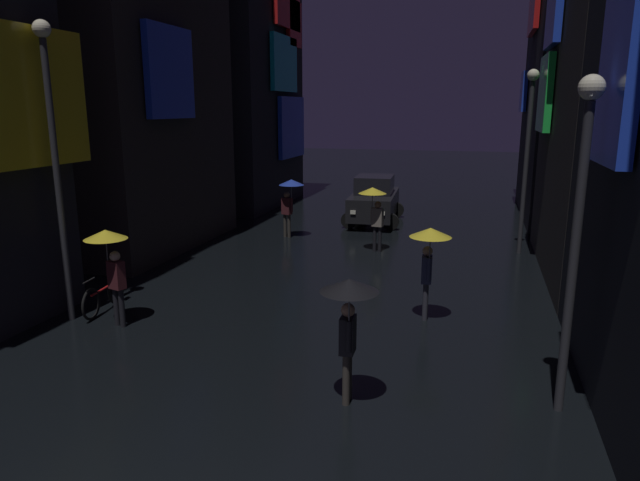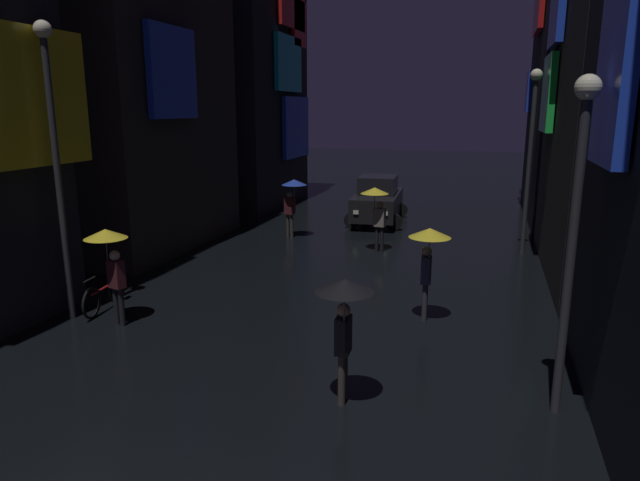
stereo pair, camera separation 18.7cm
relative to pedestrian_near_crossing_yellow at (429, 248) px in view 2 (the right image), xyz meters
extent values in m
cube|color=yellow|center=(-8.00, -2.65, 3.15)|extent=(0.20, 4.20, 2.84)
cube|color=#264CF9|center=(-8.00, 3.50, 3.95)|extent=(0.20, 2.51, 2.65)
cube|color=black|center=(-10.15, 13.61, 4.85)|extent=(4.00, 7.06, 13.03)
cube|color=#264CF9|center=(-8.00, 14.84, 2.00)|extent=(0.20, 3.42, 2.90)
cube|color=#19D8F2|center=(-8.00, 13.85, 4.91)|extent=(0.20, 3.21, 2.48)
cube|color=red|center=(-8.00, 15.37, 6.85)|extent=(0.20, 1.80, 2.11)
cube|color=#264CF9|center=(2.70, -3.17, 3.36)|extent=(0.20, 1.86, 2.42)
cube|color=#26E54C|center=(2.70, 6.55, 3.34)|extent=(0.20, 2.35, 2.21)
cube|color=#264CF9|center=(2.70, 6.02, 5.58)|extent=(0.20, 2.50, 1.91)
cube|color=#264CF9|center=(2.70, 16.38, 3.65)|extent=(0.20, 1.81, 1.79)
cylinder|color=#2D2D38|center=(-0.05, 0.21, -1.24)|extent=(0.12, 0.12, 0.85)
cylinder|color=#2D2D38|center=(-0.04, 0.03, -1.24)|extent=(0.12, 0.12, 0.85)
cube|color=#333859|center=(-0.04, 0.12, -0.52)|extent=(0.24, 0.35, 0.60)
sphere|color=tan|center=(-0.04, 0.12, -0.11)|extent=(0.22, 0.22, 0.22)
cylinder|color=#333859|center=(0.02, -0.06, -0.47)|extent=(0.09, 0.09, 0.50)
cylinder|color=slate|center=(0.02, -0.06, -0.13)|extent=(0.02, 0.02, 0.77)
cone|color=yellow|center=(0.02, -0.06, 0.35)|extent=(0.90, 0.90, 0.20)
cylinder|color=black|center=(-2.04, 5.85, -1.24)|extent=(0.12, 0.12, 0.85)
cylinder|color=black|center=(-2.22, 5.88, -1.24)|extent=(0.12, 0.12, 0.85)
cube|color=gray|center=(-2.13, 5.86, -0.52)|extent=(0.37, 0.27, 0.60)
sphere|color=#9E7051|center=(-2.13, 5.86, -0.11)|extent=(0.22, 0.22, 0.22)
cylinder|color=gray|center=(-2.31, 5.84, -0.47)|extent=(0.09, 0.09, 0.50)
cylinder|color=slate|center=(-2.31, 5.84, -0.13)|extent=(0.02, 0.02, 0.77)
cone|color=yellow|center=(-2.31, 5.84, 0.35)|extent=(0.90, 0.90, 0.20)
cylinder|color=#38332D|center=(-0.90, -3.87, -1.24)|extent=(0.12, 0.12, 0.85)
cylinder|color=#38332D|center=(-0.89, -4.05, -1.24)|extent=(0.12, 0.12, 0.85)
cube|color=black|center=(-0.89, -3.96, -0.52)|extent=(0.23, 0.35, 0.60)
sphere|color=tan|center=(-0.89, -3.96, -0.11)|extent=(0.22, 0.22, 0.22)
cylinder|color=black|center=(-0.84, -4.14, -0.47)|extent=(0.09, 0.09, 0.50)
cylinder|color=slate|center=(-0.84, -4.14, -0.13)|extent=(0.02, 0.02, 0.77)
cone|color=black|center=(-0.84, -4.14, 0.35)|extent=(0.90, 0.90, 0.20)
cylinder|color=black|center=(-6.27, -2.11, -1.24)|extent=(0.12, 0.12, 0.85)
cylinder|color=black|center=(-6.44, -2.06, -1.24)|extent=(0.12, 0.12, 0.85)
cube|color=#4C1E23|center=(-6.36, -2.08, -0.52)|extent=(0.39, 0.31, 0.60)
sphere|color=beige|center=(-6.36, -2.08, -0.11)|extent=(0.22, 0.22, 0.22)
cylinder|color=#4C1E23|center=(-6.54, -2.08, -0.47)|extent=(0.09, 0.09, 0.50)
cylinder|color=slate|center=(-6.54, -2.08, -0.13)|extent=(0.02, 0.02, 0.77)
cone|color=yellow|center=(-6.54, -2.08, 0.35)|extent=(0.90, 0.90, 0.20)
cylinder|color=#38332D|center=(-5.75, 7.14, -1.24)|extent=(0.12, 0.12, 0.85)
cylinder|color=#38332D|center=(-5.58, 7.09, -1.24)|extent=(0.12, 0.12, 0.85)
cube|color=#4C1E23|center=(-5.66, 7.11, -0.52)|extent=(0.39, 0.32, 0.60)
sphere|color=#9E7051|center=(-5.66, 7.11, -0.11)|extent=(0.22, 0.22, 0.22)
cylinder|color=#4C1E23|center=(-5.48, 7.10, -0.47)|extent=(0.09, 0.09, 0.50)
cylinder|color=slate|center=(-5.48, 7.10, -0.13)|extent=(0.02, 0.02, 0.77)
cone|color=#263FB2|center=(-5.48, 7.10, 0.35)|extent=(0.90, 0.90, 0.20)
torus|color=black|center=(-7.19, -1.92, -1.31)|extent=(0.14, 0.72, 0.72)
torus|color=black|center=(-7.31, -0.83, -1.31)|extent=(0.14, 0.72, 0.72)
cylinder|color=red|center=(-7.25, -1.38, -1.13)|extent=(0.16, 1.00, 0.05)
cylinder|color=red|center=(-7.31, -0.83, -0.96)|extent=(0.04, 0.04, 0.40)
cube|color=black|center=(-7.31, -0.83, -0.74)|extent=(0.15, 0.25, 0.06)
cylinder|color=black|center=(-7.19, -1.92, -0.76)|extent=(0.08, 0.45, 0.03)
cube|color=black|center=(-3.10, 10.66, -0.90)|extent=(1.94, 4.19, 0.90)
cube|color=black|center=(-3.10, 10.66, -0.10)|extent=(1.55, 1.93, 0.70)
cylinder|color=black|center=(-2.22, 9.38, -1.35)|extent=(0.65, 0.26, 0.64)
cylinder|color=black|center=(-3.83, 9.28, -1.35)|extent=(0.65, 0.26, 0.64)
cylinder|color=black|center=(-2.38, 12.04, -1.35)|extent=(0.65, 0.26, 0.64)
cylinder|color=black|center=(-3.99, 11.94, -1.35)|extent=(0.65, 0.26, 0.64)
cube|color=white|center=(-2.43, 8.63, -0.90)|extent=(0.20, 0.07, 0.14)
cube|color=white|center=(-3.53, 8.56, -0.90)|extent=(0.20, 0.07, 0.14)
cylinder|color=#2D2D33|center=(2.35, 6.91, 1.03)|extent=(0.14, 0.14, 5.39)
sphere|color=#F9EFCC|center=(2.35, 6.91, 3.91)|extent=(0.36, 0.36, 0.36)
cylinder|color=#2D2D33|center=(-7.65, -2.02, 1.31)|extent=(0.14, 0.14, 5.97)
sphere|color=#F9EFCC|center=(-7.65, -2.02, 4.48)|extent=(0.36, 0.36, 0.36)
cylinder|color=#2D2D33|center=(2.35, -3.32, 0.68)|extent=(0.14, 0.14, 4.70)
sphere|color=#F9EFCC|center=(2.35, -3.32, 3.22)|extent=(0.36, 0.36, 0.36)
camera|label=1|loc=(0.92, -12.11, 2.95)|focal=32.00mm
camera|label=2|loc=(1.10, -12.06, 2.95)|focal=32.00mm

